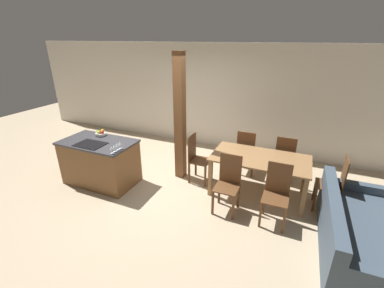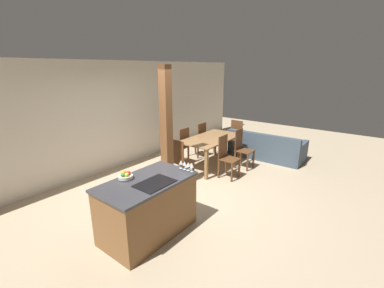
# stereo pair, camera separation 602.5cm
# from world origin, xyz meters

# --- Properties ---
(ground_plane) EXTENTS (16.00, 16.00, 0.00)m
(ground_plane) POSITION_xyz_m (0.00, 0.00, 0.00)
(ground_plane) COLOR tan
(wall_back) EXTENTS (11.20, 0.08, 2.70)m
(wall_back) POSITION_xyz_m (0.00, 2.49, 1.35)
(wall_back) COLOR silver
(wall_back) RESTS_ON ground_plane
(kitchen_island) EXTENTS (1.47, 0.85, 0.92)m
(kitchen_island) POSITION_xyz_m (-1.21, -0.34, 0.46)
(kitchen_island) COLOR brown
(kitchen_island) RESTS_ON ground_plane
(fruit_bowl) EXTENTS (0.22, 0.22, 0.11)m
(fruit_bowl) POSITION_xyz_m (-1.37, -0.05, 0.97)
(fruit_bowl) COLOR silver
(fruit_bowl) RESTS_ON kitchen_island
(wine_glass_near) EXTENTS (0.06, 0.06, 0.15)m
(wine_glass_near) POSITION_xyz_m (-0.55, -0.69, 1.03)
(wine_glass_near) COLOR silver
(wine_glass_near) RESTS_ON kitchen_island
(wine_glass_middle) EXTENTS (0.06, 0.06, 0.15)m
(wine_glass_middle) POSITION_xyz_m (-0.55, -0.61, 1.03)
(wine_glass_middle) COLOR silver
(wine_glass_middle) RESTS_ON kitchen_island
(wine_glass_far) EXTENTS (0.06, 0.06, 0.15)m
(wine_glass_far) POSITION_xyz_m (-0.55, -0.53, 1.03)
(wine_glass_far) COLOR silver
(wine_glass_far) RESTS_ON kitchen_island
(wine_glass_end) EXTENTS (0.06, 0.06, 0.15)m
(wine_glass_end) POSITION_xyz_m (-0.55, -0.46, 1.03)
(wine_glass_end) COLOR silver
(wine_glass_end) RESTS_ON kitchen_island
(dining_table) EXTENTS (1.76, 0.95, 0.77)m
(dining_table) POSITION_xyz_m (1.83, 0.51, 0.67)
(dining_table) COLOR olive
(dining_table) RESTS_ON ground_plane
(dining_chair_near_left) EXTENTS (0.40, 0.40, 1.01)m
(dining_chair_near_left) POSITION_xyz_m (1.44, -0.18, 0.52)
(dining_chair_near_left) COLOR brown
(dining_chair_near_left) RESTS_ON ground_plane
(dining_chair_near_right) EXTENTS (0.40, 0.40, 1.01)m
(dining_chair_near_right) POSITION_xyz_m (2.23, -0.18, 0.52)
(dining_chair_near_right) COLOR brown
(dining_chair_near_right) RESTS_ON ground_plane
(dining_chair_far_left) EXTENTS (0.40, 0.40, 1.01)m
(dining_chair_far_left) POSITION_xyz_m (1.44, 1.21, 0.52)
(dining_chair_far_left) COLOR brown
(dining_chair_far_left) RESTS_ON ground_plane
(dining_chair_far_right) EXTENTS (0.40, 0.40, 1.01)m
(dining_chair_far_right) POSITION_xyz_m (2.23, 1.21, 0.52)
(dining_chair_far_right) COLOR brown
(dining_chair_far_right) RESTS_ON ground_plane
(dining_chair_head_end) EXTENTS (0.40, 0.40, 1.01)m
(dining_chair_head_end) POSITION_xyz_m (0.57, 0.51, 0.52)
(dining_chair_head_end) COLOR brown
(dining_chair_head_end) RESTS_ON ground_plane
(dining_chair_foot_end) EXTENTS (0.40, 0.40, 1.01)m
(dining_chair_foot_end) POSITION_xyz_m (3.10, 0.51, 0.52)
(dining_chair_foot_end) COLOR brown
(dining_chair_foot_end) RESTS_ON ground_plane
(couch) EXTENTS (0.96, 2.08, 0.77)m
(couch) POSITION_xyz_m (3.35, -0.39, 0.27)
(couch) COLOR #3D4C5B
(couch) RESTS_ON ground_plane
(timber_post) EXTENTS (0.19, 0.19, 2.59)m
(timber_post) POSITION_xyz_m (0.18, 0.55, 1.29)
(timber_post) COLOR brown
(timber_post) RESTS_ON ground_plane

